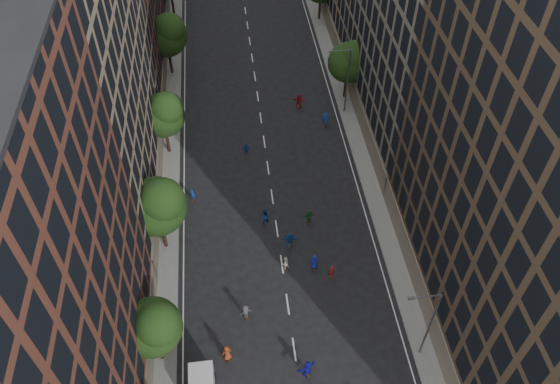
# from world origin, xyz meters

# --- Properties ---
(ground) EXTENTS (240.00, 240.00, 0.00)m
(ground) POSITION_xyz_m (0.00, 40.00, 0.00)
(ground) COLOR black
(ground) RESTS_ON ground
(sidewalk_left) EXTENTS (4.00, 105.00, 0.15)m
(sidewalk_left) POSITION_xyz_m (-12.00, 47.50, 0.07)
(sidewalk_left) COLOR slate
(sidewalk_left) RESTS_ON ground
(sidewalk_right) EXTENTS (4.00, 105.00, 0.15)m
(sidewalk_right) POSITION_xyz_m (12.00, 47.50, 0.07)
(sidewalk_right) COLOR slate
(sidewalk_right) RESTS_ON ground
(bldg_left_b) EXTENTS (14.00, 26.00, 34.00)m
(bldg_left_b) POSITION_xyz_m (-19.00, 35.00, 17.00)
(bldg_left_b) COLOR #897459
(bldg_left_b) RESTS_ON ground
(tree_left_1) EXTENTS (4.80, 4.80, 8.21)m
(tree_left_1) POSITION_xyz_m (-11.02, 13.86, 5.55)
(tree_left_1) COLOR black
(tree_left_1) RESTS_ON ground
(tree_left_2) EXTENTS (5.60, 5.60, 9.45)m
(tree_left_2) POSITION_xyz_m (-10.99, 25.83, 6.36)
(tree_left_2) COLOR black
(tree_left_2) RESTS_ON ground
(tree_left_3) EXTENTS (5.00, 5.00, 8.58)m
(tree_left_3) POSITION_xyz_m (-11.02, 39.85, 5.82)
(tree_left_3) COLOR black
(tree_left_3) RESTS_ON ground
(tree_left_4) EXTENTS (5.40, 5.40, 9.08)m
(tree_left_4) POSITION_xyz_m (-11.00, 55.84, 6.10)
(tree_left_4) COLOR black
(tree_left_4) RESTS_ON ground
(tree_right_a) EXTENTS (5.00, 5.00, 8.39)m
(tree_right_a) POSITION_xyz_m (11.38, 47.85, 5.63)
(tree_right_a) COLOR black
(tree_right_a) RESTS_ON ground
(streetlamp_near) EXTENTS (2.64, 0.22, 9.06)m
(streetlamp_near) POSITION_xyz_m (10.37, 12.00, 5.17)
(streetlamp_near) COLOR #595B60
(streetlamp_near) RESTS_ON ground
(streetlamp_far) EXTENTS (2.64, 0.22, 9.06)m
(streetlamp_far) POSITION_xyz_m (10.37, 45.00, 5.17)
(streetlamp_far) COLOR #595B60
(streetlamp_far) RESTS_ON ground
(skater_5) EXTENTS (1.82, 1.20, 1.87)m
(skater_5) POSITION_xyz_m (0.76, 11.19, 0.94)
(skater_5) COLOR #1716B4
(skater_5) RESTS_ON ground
(skater_6) EXTENTS (1.04, 0.88, 1.81)m
(skater_6) POSITION_xyz_m (-5.71, 13.36, 0.91)
(skater_6) COLOR #983519
(skater_6) RESTS_ON ground
(skater_7) EXTENTS (0.58, 0.40, 1.55)m
(skater_7) POSITION_xyz_m (4.47, 20.58, 0.77)
(skater_7) COLOR maroon
(skater_7) RESTS_ON ground
(skater_8) EXTENTS (0.92, 0.81, 1.61)m
(skater_8) POSITION_xyz_m (0.26, 21.98, 0.81)
(skater_8) COLOR silver
(skater_8) RESTS_ON ground
(skater_9) EXTENTS (1.22, 0.91, 1.68)m
(skater_9) POSITION_xyz_m (-3.89, 17.12, 0.84)
(skater_9) COLOR #424146
(skater_9) RESTS_ON ground
(skater_10) EXTENTS (1.21, 0.75, 1.92)m
(skater_10) POSITION_xyz_m (3.36, 27.33, 0.96)
(skater_10) COLOR #1C5E29
(skater_10) RESTS_ON ground
(skater_11) EXTENTS (1.68, 0.68, 1.77)m
(skater_11) POSITION_xyz_m (1.02, 24.67, 0.88)
(skater_11) COLOR #134D9F
(skater_11) RESTS_ON ground
(skater_12) EXTENTS (0.86, 0.58, 1.70)m
(skater_12) POSITION_xyz_m (3.03, 21.78, 0.85)
(skater_12) COLOR #161FB4
(skater_12) RESTS_ON ground
(skater_13) EXTENTS (0.66, 0.53, 1.56)m
(skater_13) POSITION_xyz_m (-8.50, 32.00, 0.78)
(skater_13) COLOR navy
(skater_13) RESTS_ON ground
(skater_14) EXTENTS (1.11, 0.98, 1.90)m
(skater_14) POSITION_xyz_m (-1.19, 27.96, 0.95)
(skater_14) COLOR #143EA8
(skater_14) RESTS_ON ground
(skater_15) EXTENTS (1.26, 1.00, 1.70)m
(skater_15) POSITION_xyz_m (7.77, 42.76, 0.85)
(skater_15) COLOR navy
(skater_15) RESTS_ON ground
(skater_16) EXTENTS (1.04, 0.50, 1.72)m
(skater_16) POSITION_xyz_m (-2.24, 38.38, 0.86)
(skater_16) COLOR #163BB3
(skater_16) RESTS_ON ground
(skater_17) EXTENTS (1.83, 0.91, 1.89)m
(skater_17) POSITION_xyz_m (5.02, 46.62, 0.95)
(skater_17) COLOR #AB1C2F
(skater_17) RESTS_ON ground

